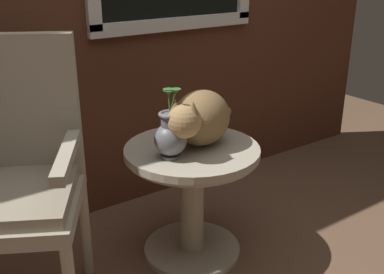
{
  "coord_description": "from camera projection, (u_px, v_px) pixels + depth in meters",
  "views": [
    {
      "loc": [
        -1.05,
        -1.39,
        1.37
      ],
      "look_at": [
        0.07,
        0.2,
        0.61
      ],
      "focal_mm": 43.61,
      "sensor_mm": 36.0,
      "label": 1
    }
  ],
  "objects": [
    {
      "name": "wicker_side_table",
      "position": [
        192.0,
        181.0,
        2.17
      ],
      "size": [
        0.62,
        0.62,
        0.56
      ],
      "color": "#B2A893",
      "rests_on": "ground_plane"
    },
    {
      "name": "wicker_chair",
      "position": [
        5.0,
        170.0,
        1.78
      ],
      "size": [
        0.74,
        0.72,
        1.1
      ],
      "color": "#B2A893",
      "rests_on": "ground_plane"
    },
    {
      "name": "cat",
      "position": [
        200.0,
        118.0,
        2.09
      ],
      "size": [
        0.54,
        0.39,
        0.26
      ],
      "color": "olive",
      "rests_on": "wicker_side_table"
    },
    {
      "name": "pewter_vase_with_ivy",
      "position": [
        170.0,
        135.0,
        1.97
      ],
      "size": [
        0.14,
        0.14,
        0.31
      ],
      "color": "slate",
      "rests_on": "wicker_side_table"
    }
  ]
}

